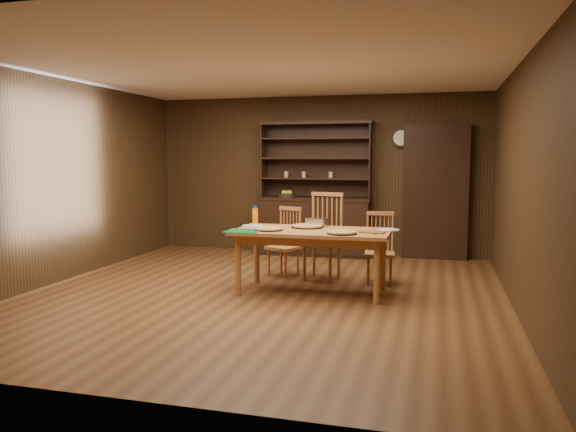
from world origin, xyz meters
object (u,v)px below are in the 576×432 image
(china_hutch, at_px, (315,219))
(dining_table, at_px, (312,237))
(chair_left, at_px, (286,239))
(chair_right, at_px, (380,246))
(juice_bottle, at_px, (255,216))
(chair_center, at_px, (324,233))

(china_hutch, distance_m, dining_table, 2.62)
(dining_table, distance_m, chair_left, 1.06)
(chair_right, bearing_deg, china_hutch, 119.07)
(china_hutch, bearing_deg, chair_left, -90.83)
(dining_table, xyz_separation_m, juice_bottle, (-0.82, 0.36, 0.19))
(china_hutch, height_order, chair_center, china_hutch)
(dining_table, height_order, chair_center, chair_center)
(chair_left, relative_size, juice_bottle, 4.00)
(chair_center, distance_m, chair_right, 0.75)
(chair_center, height_order, chair_right, chair_center)
(juice_bottle, bearing_deg, dining_table, -23.66)
(chair_left, xyz_separation_m, chair_center, (0.53, -0.06, 0.11))
(china_hutch, xyz_separation_m, dining_table, (0.53, -2.56, 0.07))
(chair_right, relative_size, juice_bottle, 3.90)
(juice_bottle, bearing_deg, chair_center, 29.86)
(dining_table, relative_size, juice_bottle, 7.81)
(china_hutch, relative_size, chair_right, 2.40)
(chair_left, height_order, juice_bottle, juice_bottle)
(china_hutch, height_order, juice_bottle, china_hutch)
(dining_table, xyz_separation_m, chair_right, (0.72, 0.77, -0.19))
(dining_table, xyz_separation_m, chair_left, (-0.55, 0.88, -0.18))
(china_hutch, relative_size, chair_center, 1.92)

